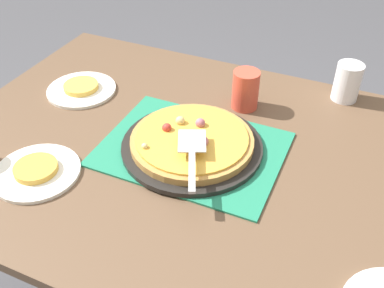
% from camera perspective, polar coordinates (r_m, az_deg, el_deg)
% --- Properties ---
extents(dining_table, '(1.40, 1.00, 0.75)m').
position_cam_1_polar(dining_table, '(1.28, 0.00, -4.53)').
color(dining_table, brown).
rests_on(dining_table, ground_plane).
extents(placemat, '(0.48, 0.36, 0.01)m').
position_cam_1_polar(placemat, '(1.21, 0.00, -0.63)').
color(placemat, '#237F5B').
rests_on(placemat, dining_table).
extents(pizza_pan, '(0.38, 0.38, 0.01)m').
position_cam_1_polar(pizza_pan, '(1.20, 0.00, -0.26)').
color(pizza_pan, black).
rests_on(pizza_pan, placemat).
extents(pizza, '(0.33, 0.33, 0.05)m').
position_cam_1_polar(pizza, '(1.19, -0.02, 0.52)').
color(pizza, '#B78442').
rests_on(pizza, pizza_pan).
extents(plate_near_left, '(0.22, 0.22, 0.01)m').
position_cam_1_polar(plate_near_left, '(1.49, -13.94, 6.75)').
color(plate_near_left, white).
rests_on(plate_near_left, dining_table).
extents(plate_far_right, '(0.22, 0.22, 0.01)m').
position_cam_1_polar(plate_far_right, '(1.20, -19.22, -3.43)').
color(plate_far_right, white).
rests_on(plate_far_right, dining_table).
extents(served_slice_left, '(0.11, 0.11, 0.02)m').
position_cam_1_polar(served_slice_left, '(1.49, -14.01, 7.17)').
color(served_slice_left, '#EAB747').
rests_on(served_slice_left, plate_near_left).
extents(served_slice_right, '(0.11, 0.11, 0.02)m').
position_cam_1_polar(served_slice_right, '(1.19, -19.35, -2.96)').
color(served_slice_right, gold).
rests_on(served_slice_right, plate_far_right).
extents(cup_near, '(0.08, 0.08, 0.12)m').
position_cam_1_polar(cup_near, '(1.46, 19.24, 7.50)').
color(cup_near, white).
rests_on(cup_near, dining_table).
extents(cup_corner, '(0.08, 0.08, 0.12)m').
position_cam_1_polar(cup_corner, '(1.35, 6.86, 6.90)').
color(cup_corner, '#E04C38').
rests_on(cup_corner, dining_table).
extents(pizza_server, '(0.13, 0.23, 0.01)m').
position_cam_1_polar(pizza_server, '(1.09, -0.00, -1.15)').
color(pizza_server, silver).
rests_on(pizza_server, pizza).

